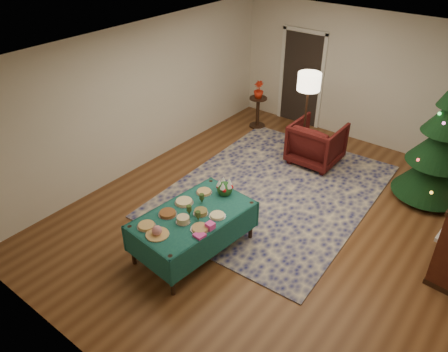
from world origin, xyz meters
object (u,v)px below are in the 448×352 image
Objects in this scene: gift_box at (210,226)px; christmas_tree at (440,147)px; potted_plant at (258,93)px; floor_lamp at (309,87)px; armchair at (317,141)px; buffet_table at (193,221)px; side_table at (258,113)px.

gift_box is 0.05× the size of christmas_tree.
potted_plant is 3.98m from christmas_tree.
potted_plant is at bearing 156.26° from floor_lamp.
buffet_table is at bearing 86.68° from armchair.
gift_box reaches higher than buffet_table.
buffet_table is at bearing -88.01° from floor_lamp.
floor_lamp is at bearing -23.74° from potted_plant.
floor_lamp reaches higher than side_table.
potted_plant is (-1.82, 0.65, 0.34)m from armchair.
floor_lamp is at bearing 4.03° from armchair.
floor_lamp is 4.64× the size of potted_plant.
side_table is (-2.05, 4.18, -0.38)m from gift_box.
gift_box is 0.15× the size of side_table.
gift_box is 0.12× the size of armchair.
gift_box is 4.11m from christmas_tree.
buffet_table is 16.90× the size of gift_box.
potted_plant is 0.17× the size of christmas_tree.
floor_lamp is (-0.52, 3.50, 0.79)m from gift_box.
gift_box reaches higher than side_table.
gift_box is at bearing -13.64° from buffet_table.
armchair is 2.45× the size of potted_plant.
potted_plant is at bearing 0.00° from side_table.
floor_lamp is at bearing 98.37° from gift_box.
armchair is 1.33× the size of side_table.
buffet_table is 4.77× the size of potted_plant.
gift_box is 3.63m from floor_lamp.
gift_box is at bearing -117.47° from christmas_tree.
christmas_tree reaches higher than side_table.
potted_plant is at bearing 112.05° from buffet_table.
floor_lamp is (-0.12, 3.41, 0.96)m from buffet_table.
side_table is at bearing 0.00° from potted_plant.
gift_box is 4.67m from side_table.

